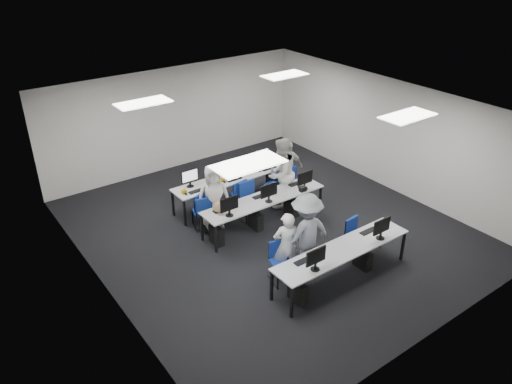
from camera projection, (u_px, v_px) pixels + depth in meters
room at (270, 172)px, 11.28m from camera, size 9.00×9.02×3.00m
ceiling_panels at (271, 109)px, 10.59m from camera, size 5.20×4.60×0.02m
desk_front at (342, 251)px, 9.95m from camera, size 3.20×0.70×0.73m
desk_mid at (264, 200)px, 11.80m from camera, size 3.20×0.70×0.73m
desk_back at (231, 179)px, 12.80m from camera, size 3.20×0.70×0.73m
equipment_front at (335, 268)px, 9.98m from camera, size 2.51×0.41×1.19m
equipment_mid at (258, 215)px, 11.84m from camera, size 2.91×0.41×1.19m
equipment_back at (237, 188)px, 13.07m from camera, size 2.91×0.41×1.19m
chair_0 at (281, 269)px, 10.08m from camera, size 0.51×0.54×0.87m
chair_1 at (356, 243)px, 10.94m from camera, size 0.45×0.49×0.83m
chair_2 at (207, 219)px, 11.84m from camera, size 0.57×0.59×0.89m
chair_3 at (246, 207)px, 12.29m from camera, size 0.52×0.55×0.93m
chair_4 at (291, 192)px, 13.00m from camera, size 0.56×0.59×0.93m
chair_5 at (203, 217)px, 11.92m from camera, size 0.53×0.56×0.86m
chair_6 at (242, 201)px, 12.55m from camera, size 0.47×0.51×0.95m
chair_7 at (274, 190)px, 13.14m from camera, size 0.52×0.55×0.86m
handbag at (220, 207)px, 11.15m from camera, size 0.41×0.35×0.29m
student_0 at (286, 246)px, 10.01m from camera, size 0.64×0.54×1.49m
student_1 at (281, 173)px, 12.55m from camera, size 1.05×0.92×1.85m
student_2 at (214, 197)px, 11.70m from camera, size 0.91×0.73×1.61m
student_3 at (287, 169)px, 13.14m from camera, size 0.98×0.60×1.56m
photographer at (306, 233)px, 10.17m from camera, size 1.18×0.73×1.76m
dslr_camera at (303, 189)px, 9.86m from camera, size 0.15×0.19×0.10m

